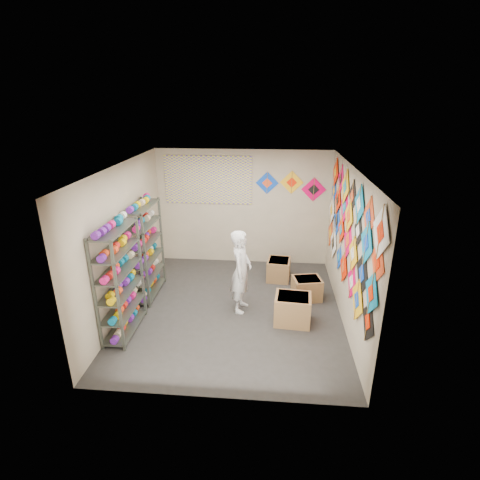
# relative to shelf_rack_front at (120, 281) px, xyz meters

# --- Properties ---
(ground) EXTENTS (4.50, 4.50, 0.00)m
(ground) POSITION_rel_shelf_rack_front_xyz_m (1.78, 0.85, -0.95)
(ground) COLOR #2D2A27
(room_walls) EXTENTS (4.50, 4.50, 4.50)m
(room_walls) POSITION_rel_shelf_rack_front_xyz_m (1.78, 0.85, 0.69)
(room_walls) COLOR tan
(room_walls) RESTS_ON ground
(shelf_rack_front) EXTENTS (0.40, 1.10, 1.90)m
(shelf_rack_front) POSITION_rel_shelf_rack_front_xyz_m (0.00, 0.00, 0.00)
(shelf_rack_front) COLOR #4C5147
(shelf_rack_front) RESTS_ON ground
(shelf_rack_back) EXTENTS (0.40, 1.10, 1.90)m
(shelf_rack_back) POSITION_rel_shelf_rack_front_xyz_m (0.00, 1.30, 0.00)
(shelf_rack_back) COLOR #4C5147
(shelf_rack_back) RESTS_ON ground
(string_spools) EXTENTS (0.12, 2.36, 0.12)m
(string_spools) POSITION_rel_shelf_rack_front_xyz_m (-0.00, 0.65, 0.10)
(string_spools) COLOR #E11773
(string_spools) RESTS_ON ground
(kite_wall_display) EXTENTS (0.05, 4.30, 2.05)m
(kite_wall_display) POSITION_rel_shelf_rack_front_xyz_m (3.76, 0.81, 0.69)
(kite_wall_display) COLOR black
(kite_wall_display) RESTS_ON room_walls
(back_wall_kites) EXTENTS (1.59, 0.02, 0.70)m
(back_wall_kites) POSITION_rel_shelf_rack_front_xyz_m (2.89, 3.09, 0.97)
(back_wall_kites) COLOR blue
(back_wall_kites) RESTS_ON room_walls
(poster) EXTENTS (2.00, 0.01, 1.10)m
(poster) POSITION_rel_shelf_rack_front_xyz_m (0.98, 3.08, 1.05)
(poster) COLOR #644AA1
(poster) RESTS_ON room_walls
(shopkeeper) EXTENTS (0.68, 0.53, 1.58)m
(shopkeeper) POSITION_rel_shelf_rack_front_xyz_m (1.92, 0.88, -0.16)
(shopkeeper) COLOR silver
(shopkeeper) RESTS_ON ground
(carton_a) EXTENTS (0.67, 0.57, 0.52)m
(carton_a) POSITION_rel_shelf_rack_front_xyz_m (2.87, 0.52, -0.69)
(carton_a) COLOR brown
(carton_a) RESTS_ON ground
(carton_b) EXTENTS (0.61, 0.54, 0.44)m
(carton_b) POSITION_rel_shelf_rack_front_xyz_m (3.19, 1.38, -0.73)
(carton_b) COLOR brown
(carton_b) RESTS_ON ground
(carton_c) EXTENTS (0.53, 0.58, 0.46)m
(carton_c) POSITION_rel_shelf_rack_front_xyz_m (2.64, 2.19, -0.72)
(carton_c) COLOR brown
(carton_c) RESTS_ON ground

